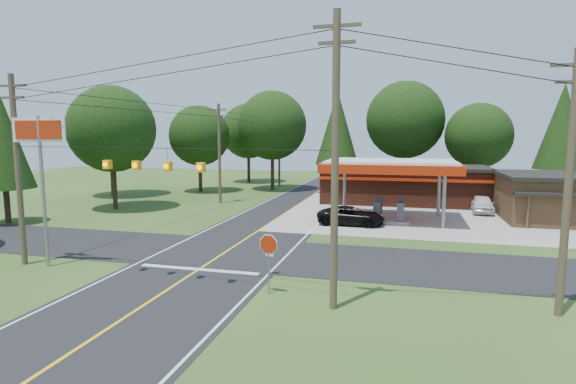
% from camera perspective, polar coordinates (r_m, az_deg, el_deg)
% --- Properties ---
extents(ground, '(120.00, 120.00, 0.00)m').
position_cam_1_polar(ground, '(27.03, -7.92, -7.59)').
color(ground, '#274A1A').
rests_on(ground, ground).
extents(main_highway, '(8.00, 120.00, 0.02)m').
position_cam_1_polar(main_highway, '(27.02, -7.93, -7.57)').
color(main_highway, black).
rests_on(main_highway, ground).
extents(cross_road, '(70.00, 7.00, 0.02)m').
position_cam_1_polar(cross_road, '(27.02, -7.93, -7.56)').
color(cross_road, black).
rests_on(cross_road, ground).
extents(lane_center_yellow, '(0.15, 110.00, 0.00)m').
position_cam_1_polar(lane_center_yellow, '(27.02, -7.93, -7.54)').
color(lane_center_yellow, yellow).
rests_on(lane_center_yellow, main_highway).
extents(gas_canopy, '(10.60, 7.40, 4.88)m').
position_cam_1_polar(gas_canopy, '(37.22, 12.87, 3.03)').
color(gas_canopy, gray).
rests_on(gas_canopy, ground).
extents(convenience_store, '(16.40, 7.55, 3.80)m').
position_cam_1_polar(convenience_store, '(47.36, 14.38, 0.99)').
color(convenience_store, '#5B271A').
rests_on(convenience_store, ground).
extents(utility_pole_near_right, '(1.80, 0.30, 11.50)m').
position_cam_1_polar(utility_pole_near_right, '(17.33, 6.00, 4.13)').
color(utility_pole_near_right, '#473828').
rests_on(utility_pole_near_right, ground).
extents(utility_pole_near_left, '(1.80, 0.30, 10.00)m').
position_cam_1_polar(utility_pole_near_left, '(27.41, -31.11, 2.68)').
color(utility_pole_near_left, '#473828').
rests_on(utility_pole_near_left, ground).
extents(utility_pole_far_left, '(1.80, 0.30, 10.00)m').
position_cam_1_polar(utility_pole_far_left, '(45.86, -8.71, 5.06)').
color(utility_pole_far_left, '#473828').
rests_on(utility_pole_far_left, ground).
extents(utility_pole_right_b, '(1.80, 0.30, 10.00)m').
position_cam_1_polar(utility_pole_right_b, '(19.61, 32.08, 1.20)').
color(utility_pole_right_b, '#473828').
rests_on(utility_pole_right_b, ground).
extents(utility_pole_north, '(0.30, 0.30, 9.50)m').
position_cam_1_polar(utility_pole_north, '(61.43, -1.12, 5.25)').
color(utility_pole_north, '#473828').
rests_on(utility_pole_north, ground).
extents(overhead_beacons, '(17.04, 2.04, 1.03)m').
position_cam_1_polar(overhead_beacons, '(21.24, -16.95, 5.11)').
color(overhead_beacons, black).
rests_on(overhead_beacons, ground).
extents(treeline_backdrop, '(70.27, 51.59, 13.30)m').
position_cam_1_polar(treeline_backdrop, '(49.01, 3.70, 7.94)').
color(treeline_backdrop, '#332316').
rests_on(treeline_backdrop, ground).
extents(suv_car, '(5.18, 5.18, 1.41)m').
position_cam_1_polar(suv_car, '(34.88, 7.99, -3.03)').
color(suv_car, black).
rests_on(suv_car, ground).
extents(sedan_car, '(4.75, 4.75, 1.52)m').
position_cam_1_polar(sedan_car, '(43.47, 23.44, -1.46)').
color(sedan_car, white).
rests_on(sedan_car, ground).
extents(big_stop_sign, '(2.91, 0.41, 7.87)m').
position_cam_1_polar(big_stop_sign, '(26.31, -28.94, 4.33)').
color(big_stop_sign, gray).
rests_on(big_stop_sign, ground).
extents(octagonal_stop_sign, '(0.90, 0.23, 2.66)m').
position_cam_1_polar(octagonal_stop_sign, '(19.56, -2.51, -7.23)').
color(octagonal_stop_sign, gray).
rests_on(octagonal_stop_sign, ground).
extents(route_sign_post, '(0.43, 0.13, 2.13)m').
position_cam_1_polar(route_sign_post, '(22.25, -2.34, -7.39)').
color(route_sign_post, gray).
rests_on(route_sign_post, ground).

